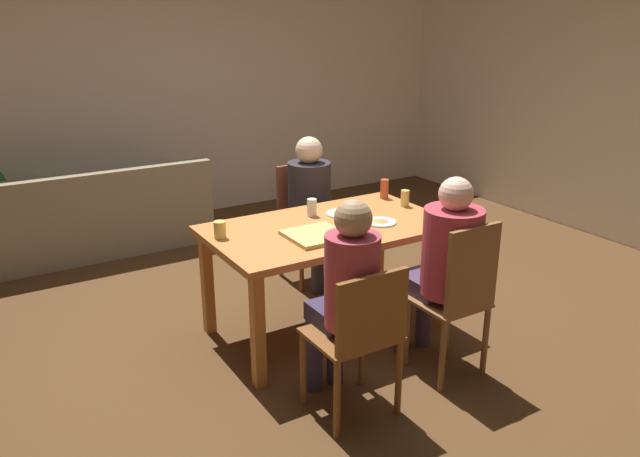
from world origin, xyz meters
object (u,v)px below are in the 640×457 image
Objects in this scene: plate_0 at (343,213)px; couch at (99,220)px; dining_table at (328,238)px; drinking_glass_3 at (384,189)px; drinking_glass_0 at (220,230)px; pizza_box_0 at (316,235)px; person_0 at (445,258)px; drinking_glass_1 at (312,207)px; chair_2 at (360,334)px; person_1 at (312,198)px; chair_0 at (459,294)px; chair_1 at (304,215)px; person_2 at (346,289)px; plate_1 at (380,222)px; drinking_glass_2 at (405,198)px.

couch is at bearing 117.63° from plate_0.
drinking_glass_3 reaches higher than dining_table.
couch is (-0.27, 2.30, -0.55)m from drinking_glass_0.
plate_0 is at bearing 36.90° from pizza_box_0.
person_0 is 10.17× the size of drinking_glass_1.
chair_2 reaches higher than dining_table.
drinking_glass_0 is (-1.05, -0.64, 0.11)m from person_1.
chair_0 is 1.33m from drinking_glass_3.
chair_0 is 8.16× the size of drinking_glass_1.
person_1 is (0.00, -0.14, 0.18)m from chair_1.
person_2 reaches higher than plate_1.
person_0 is 1.40× the size of chair_2.
drinking_glass_1 is (0.73, 0.09, 0.01)m from drinking_glass_0.
dining_table is 6.85× the size of plate_0.
person_0 is 5.80× the size of plate_1.
chair_2 is at bearing -166.94° from person_0.
drinking_glass_0 is 2.38m from couch.
drinking_glass_1 reaches higher than plate_0.
drinking_glass_1 is (-0.33, -0.55, 0.12)m from person_1.
chair_1 reaches higher than drinking_glass_3.
chair_1 is 0.82m from plate_0.
dining_table is 1.80× the size of chair_2.
drinking_glass_0 is at bearing 177.23° from drinking_glass_2.
person_0 reaches higher than dining_table.
person_1 reaches higher than couch.
drinking_glass_2 reaches higher than plate_1.
dining_table is 0.28m from plate_0.
drinking_glass_2 is at bearing -62.22° from person_1.
plate_0 is (-0.12, 1.07, 0.23)m from chair_0.
chair_1 is 1.09m from plate_1.
chair_0 reaches higher than chair_2.
drinking_glass_2 is at bearing 29.64° from plate_1.
chair_1 is 1.07× the size of chair_2.
drinking_glass_1 is (0.20, 0.39, 0.05)m from pizza_box_0.
person_0 is at bearing -66.57° from dining_table.
plate_1 is (0.33, -0.15, 0.10)m from dining_table.
drinking_glass_2 is (0.37, 0.99, 0.28)m from chair_0.
chair_2 is at bearing -137.13° from drinking_glass_2.
person_1 reaches higher than chair_2.
drinking_glass_3 is at bearing 73.42° from chair_0.
plate_0 is at bearing 0.19° from drinking_glass_0.
person_1 reaches higher than drinking_glass_0.
drinking_glass_3 is at bearing 19.50° from plate_0.
pizza_box_0 is at bearing 124.72° from chair_0.
plate_1 is 1.08m from drinking_glass_0.
plate_0 is 1.59× the size of drinking_glass_3.
drinking_glass_1 is 0.83× the size of drinking_glass_3.
plate_0 is at bearing 97.62° from person_0.
person_2 is at bearing 171.32° from chair_0.
person_0 is 1.56m from person_1.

